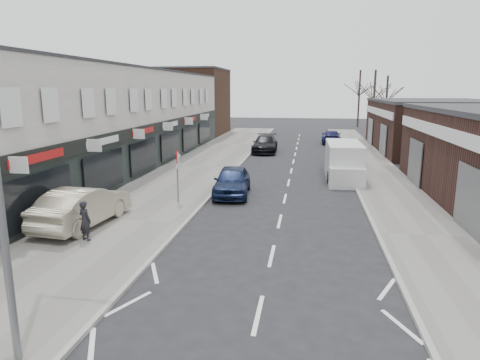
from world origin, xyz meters
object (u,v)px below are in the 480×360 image
at_px(warning_sign, 178,161).
at_px(parked_car_right_b, 339,154).
at_px(street_lamp, 1,145).
at_px(parked_car_left_a, 232,181).
at_px(sedan_on_pavement, 83,206).
at_px(parked_car_left_b, 265,144).
at_px(pedestrian, 85,221).
at_px(parked_car_right_c, 331,137).
at_px(parked_car_right_a, 344,167).
at_px(white_van, 344,162).

xyz_separation_m(warning_sign, parked_car_right_b, (8.66, 13.55, -1.46)).
height_order(street_lamp, parked_car_left_a, street_lamp).
distance_m(sedan_on_pavement, parked_car_left_b, 23.57).
relative_size(street_lamp, warning_sign, 2.96).
bearing_deg(parked_car_right_b, sedan_on_pavement, 60.91).
bearing_deg(pedestrian, parked_car_right_c, -85.35).
distance_m(parked_car_left_a, parked_car_right_b, 12.87).
distance_m(street_lamp, warning_sign, 13.04).
height_order(pedestrian, parked_car_left_a, pedestrian).
bearing_deg(warning_sign, parked_car_left_b, 82.78).
distance_m(street_lamp, parked_car_right_a, 22.94).
height_order(street_lamp, warning_sign, street_lamp).
height_order(parked_car_right_a, parked_car_right_b, parked_car_right_b).
relative_size(white_van, parked_car_left_b, 1.13).
bearing_deg(street_lamp, warning_sign, 92.84).
bearing_deg(white_van, street_lamp, -111.98).
xyz_separation_m(parked_car_left_b, parked_car_right_b, (6.28, -5.24, -0.03)).
distance_m(pedestrian, parked_car_right_c, 33.92).
bearing_deg(sedan_on_pavement, parked_car_left_a, -122.18).
bearing_deg(street_lamp, parked_car_left_a, 83.85).
bearing_deg(white_van, parked_car_right_a, 80.39).
height_order(parked_car_left_a, parked_car_left_b, parked_car_left_a).
distance_m(sedan_on_pavement, pedestrian, 1.93).
bearing_deg(pedestrian, parked_car_left_b, -77.01).
relative_size(pedestrian, parked_car_right_b, 0.35).
height_order(pedestrian, parked_car_left_b, pedestrian).
xyz_separation_m(warning_sign, sedan_on_pavement, (-2.78, -4.21, -1.26)).
bearing_deg(parked_car_left_a, sedan_on_pavement, -132.09).
distance_m(pedestrian, parked_car_left_b, 25.00).
height_order(street_lamp, parked_car_right_c, street_lamp).
bearing_deg(parked_car_right_a, street_lamp, 71.83).
xyz_separation_m(street_lamp, parked_car_right_a, (8.03, 21.12, -3.97)).
height_order(white_van, parked_car_right_c, white_van).
distance_m(street_lamp, white_van, 22.24).
relative_size(sedan_on_pavement, parked_car_right_c, 1.02).
height_order(warning_sign, sedan_on_pavement, warning_sign).
relative_size(parked_car_left_a, parked_car_right_c, 0.94).
bearing_deg(parked_car_left_b, parked_car_right_b, -41.32).
relative_size(warning_sign, white_van, 0.45).
xyz_separation_m(warning_sign, pedestrian, (-1.79, -5.86, -1.32)).
xyz_separation_m(white_van, parked_car_left_a, (-6.29, -5.30, -0.32)).
bearing_deg(parked_car_right_a, parked_car_right_c, -87.37).
xyz_separation_m(white_van, pedestrian, (-10.35, -13.54, -0.22)).
bearing_deg(pedestrian, white_van, -104.80).
bearing_deg(parked_car_left_b, parked_car_right_c, 49.03).
bearing_deg(warning_sign, street_lamp, -87.16).
relative_size(street_lamp, sedan_on_pavement, 1.61).
distance_m(street_lamp, parked_car_right_c, 40.21).
distance_m(warning_sign, pedestrian, 6.27).
relative_size(warning_sign, pedestrian, 1.78).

